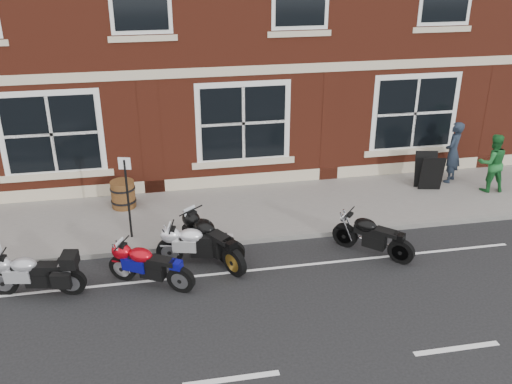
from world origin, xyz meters
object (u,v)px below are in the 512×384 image
Objects in this scene: moto_touring_silver at (33,271)px; a_board_sign at (429,171)px; barrel_planter at (123,194)px; moto_naked_black at (372,234)px; pedestrian_left at (453,152)px; moto_sport_black at (212,238)px; moto_sport_red at (150,264)px; parking_sign at (127,192)px; pedestrian_right at (492,163)px; moto_sport_silver at (199,243)px.

moto_touring_silver is 10.52m from a_board_sign.
moto_touring_silver is at bearing -115.29° from barrel_planter.
pedestrian_left is (3.68, 3.30, 0.51)m from moto_naked_black.
barrel_planter is (-1.98, 2.93, -0.08)m from moto_sport_black.
moto_sport_black is 1.88× the size of a_board_sign.
moto_sport_red is 2.41× the size of barrel_planter.
barrel_planter is at bearing 112.36° from parking_sign.
moto_sport_red is at bearing 138.52° from moto_naked_black.
moto_touring_silver is 1.00× the size of moto_sport_black.
parking_sign is at bearing -34.97° from moto_touring_silver.
pedestrian_right is (0.74, -0.81, -0.07)m from pedestrian_left.
a_board_sign reaches higher than moto_sport_red.
parking_sign is (-0.40, 1.95, 0.78)m from moto_sport_red.
pedestrian_left reaches higher than moto_sport_black.
pedestrian_left is 9.24m from barrel_planter.
moto_sport_black is 2.28m from parking_sign.
moto_sport_red is at bearing 177.36° from moto_sport_black.
moto_naked_black is at bearing -81.26° from moto_sport_silver.
moto_touring_silver is 1.32× the size of moto_naked_black.
parking_sign is (-9.77, -0.88, 0.34)m from pedestrian_right.
moto_sport_silver is at bearing -146.68° from a_board_sign.
moto_touring_silver is 11.48m from pedestrian_left.
moto_sport_black reaches higher than barrel_planter.
pedestrian_left reaches higher than barrel_planter.
pedestrian_right is at bearing -66.21° from moto_touring_silver.
parking_sign reaches higher than barrel_planter.
pedestrian_left is at bearing -3.61° from moto_naked_black.
moto_touring_silver is 2.74m from parking_sign.
barrel_planter is at bearing 103.63° from moto_naked_black.
parking_sign reaches higher than pedestrian_right.
parking_sign is at bearing 62.49° from moto_sport_silver.
moto_sport_black is at bearing -65.54° from moto_sport_silver.
moto_naked_black reaches higher than moto_sport_red.
a_board_sign is at bearing 0.74° from moto_naked_black.
barrel_planter is at bearing -14.67° from moto_touring_silver.
moto_sport_black is 2.69× the size of barrel_planter.
pedestrian_right is at bearing -42.72° from moto_sport_red.
a_board_sign is (6.37, 2.54, 0.07)m from moto_sport_black.
moto_sport_silver is 8.58m from pedestrian_right.
moto_sport_red is 1.56m from moto_sport_black.
moto_sport_black is (1.38, 0.73, 0.06)m from moto_sport_red.
moto_sport_silver is (-0.31, -0.06, -0.06)m from moto_sport_black.
barrel_planter is at bearing -44.58° from pedestrian_left.
a_board_sign is 8.37m from barrel_planter.
moto_sport_silver is (1.07, 0.67, 0.00)m from moto_sport_red.
moto_sport_black reaches higher than moto_sport_silver.
moto_sport_black is 1.31× the size of moto_naked_black.
pedestrian_right is 10.01m from barrel_planter.
moto_sport_silver is at bearing -60.76° from barrel_planter.
pedestrian_left is at bearing -36.66° from moto_sport_red.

